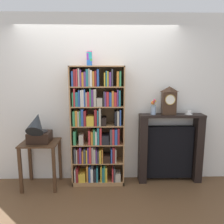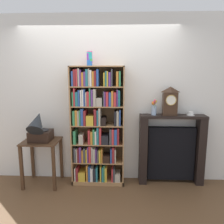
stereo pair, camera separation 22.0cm
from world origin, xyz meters
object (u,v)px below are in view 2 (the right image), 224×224
gramophone (39,128)px  mantel_clock (170,101)px  bookshelf (96,128)px  side_table_left (42,152)px  cup_stack (90,59)px  flower_vase (154,108)px  teacup_with_saucer (191,114)px  fireplace_mantel (171,150)px

gramophone → mantel_clock: (2.01, 0.18, 0.40)m
bookshelf → gramophone: size_ratio=3.53×
side_table_left → mantel_clock: mantel_clock is taller
cup_stack → flower_vase: size_ratio=0.85×
cup_stack → teacup_with_saucer: bearing=1.0°
bookshelf → flower_vase: size_ratio=7.37×
gramophone → teacup_with_saucer: size_ratio=4.14×
flower_vase → teacup_with_saucer: size_ratio=1.99×
teacup_with_saucer → gramophone: bearing=-175.5°
fireplace_mantel → teacup_with_saucer: bearing=-4.1°
fireplace_mantel → flower_vase: bearing=-174.9°
mantel_clock → flower_vase: (-0.24, -0.01, -0.11)m
bookshelf → teacup_with_saucer: 1.49m
bookshelf → fireplace_mantel: (1.20, 0.06, -0.36)m
side_table_left → flower_vase: (1.77, 0.11, 0.70)m
cup_stack → mantel_clock: (1.23, 0.03, -0.64)m
side_table_left → teacup_with_saucer: bearing=3.0°
fireplace_mantel → mantel_clock: bearing=-159.5°
bookshelf → cup_stack: size_ratio=8.66×
fireplace_mantel → teacup_with_saucer: 0.66m
cup_stack → gramophone: 1.31m
teacup_with_saucer → flower_vase: bearing=-179.2°
fireplace_mantel → cup_stack: bearing=-177.9°
bookshelf → flower_vase: 0.96m
bookshelf → mantel_clock: size_ratio=4.24×
cup_stack → fireplace_mantel: 1.93m
fireplace_mantel → mantel_clock: 0.80m
gramophone → flower_vase: 1.80m
cup_stack → teacup_with_saucer: size_ratio=1.69×
cup_stack → gramophone: (-0.78, -0.16, -1.04)m
gramophone → side_table_left: bearing=90.0°
gramophone → flower_vase: (1.77, 0.18, 0.30)m
flower_vase → teacup_with_saucer: (0.57, 0.01, -0.09)m
side_table_left → fireplace_mantel: fireplace_mantel is taller
cup_stack → side_table_left: bearing=-173.1°
mantel_clock → flower_vase: 0.27m
bookshelf → mantel_clock: bearing=1.7°
bookshelf → mantel_clock: (1.14, 0.03, 0.43)m
side_table_left → teacup_with_saucer: teacup_with_saucer is taller
bookshelf → mantel_clock: 1.22m
gramophone → mantel_clock: bearing=5.2°
cup_stack → gramophone: cup_stack is taller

